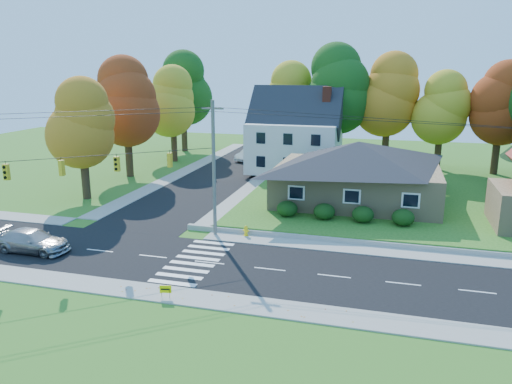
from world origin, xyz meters
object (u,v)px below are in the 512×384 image
white_car (249,154)px  fire_hydrant (246,231)px  ranch_house (357,171)px  silver_sedan (32,241)px

white_car → fire_hydrant: white_car is taller
ranch_house → fire_hydrant: size_ratio=17.09×
white_car → fire_hydrant: (8.33, -29.52, -0.41)m
white_car → fire_hydrant: bearing=-56.8°
white_car → ranch_house: bearing=-33.4°
silver_sedan → fire_hydrant: size_ratio=6.10×
ranch_house → white_car: bearing=129.2°
silver_sedan → white_car: white_car is taller
fire_hydrant → silver_sedan: bearing=-152.4°
ranch_house → white_car: (-15.52, 19.03, -2.44)m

